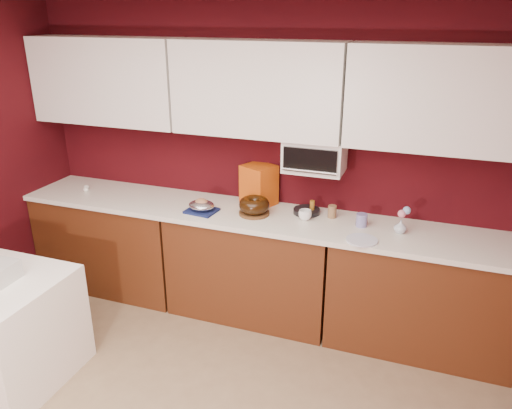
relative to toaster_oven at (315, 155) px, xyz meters
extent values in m
cube|color=#3D080C|center=(-0.45, 0.15, -0.12)|extent=(4.00, 0.02, 2.50)
cube|color=#522610|center=(-1.78, -0.17, -0.95)|extent=(1.31, 0.58, 0.86)
cube|color=#522610|center=(-0.45, -0.17, -0.95)|extent=(1.31, 0.58, 0.86)
cube|color=#522610|center=(0.88, -0.17, -0.95)|extent=(1.31, 0.58, 0.86)
cube|color=white|center=(-0.45, -0.17, -0.49)|extent=(4.00, 0.62, 0.04)
cube|color=white|center=(-1.78, -0.02, 0.48)|extent=(1.31, 0.33, 0.70)
cube|color=white|center=(-0.45, -0.02, 0.48)|extent=(1.31, 0.33, 0.70)
cube|color=white|center=(0.88, -0.02, 0.48)|extent=(1.31, 0.33, 0.70)
cube|color=white|center=(0.00, 0.00, 0.00)|extent=(0.45, 0.30, 0.25)
cube|color=black|center=(0.00, -0.16, 0.00)|extent=(0.40, 0.02, 0.18)
cylinder|color=silver|center=(0.00, -0.18, -0.07)|extent=(0.42, 0.02, 0.02)
cylinder|color=brown|center=(-0.42, -0.18, -0.46)|extent=(0.27, 0.27, 0.02)
torus|color=black|center=(-0.42, -0.18, -0.39)|extent=(0.28, 0.28, 0.10)
cube|color=#141D4C|center=(-0.84, -0.27, -0.47)|extent=(0.25, 0.22, 0.02)
ellipsoid|color=silver|center=(-0.84, -0.27, -0.42)|extent=(0.23, 0.20, 0.08)
ellipsoid|color=tan|center=(-0.84, -0.27, -0.40)|extent=(0.13, 0.11, 0.07)
cube|color=#AD2C0B|center=(-0.47, 0.05, -0.31)|extent=(0.31, 0.30, 0.33)
cylinder|color=black|center=(-0.04, -0.02, -0.46)|extent=(0.23, 0.23, 0.04)
imported|color=white|center=(-0.02, -0.15, -0.43)|extent=(0.12, 0.12, 0.10)
cylinder|color=navy|center=(0.40, -0.13, -0.43)|extent=(0.11, 0.11, 0.10)
imported|color=silver|center=(0.68, -0.15, -0.42)|extent=(0.09, 0.09, 0.11)
sphere|color=#D57B8D|center=(0.68, -0.15, -0.33)|extent=(0.06, 0.06, 0.06)
sphere|color=#80A2CE|center=(0.71, -0.13, -0.30)|extent=(0.06, 0.06, 0.06)
cylinder|color=silver|center=(0.45, -0.38, -0.47)|extent=(0.23, 0.23, 0.01)
cylinder|color=#95641B|center=(0.00, -0.01, -0.42)|extent=(0.04, 0.04, 0.11)
cylinder|color=brown|center=(0.16, -0.04, -0.43)|extent=(0.07, 0.07, 0.10)
ellipsoid|color=white|center=(-2.00, -0.20, -0.46)|extent=(0.06, 0.05, 0.04)
ellipsoid|color=silver|center=(-2.04, -0.14, -0.46)|extent=(0.06, 0.05, 0.04)
camera|label=1|loc=(0.82, -3.59, 1.03)|focal=35.00mm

